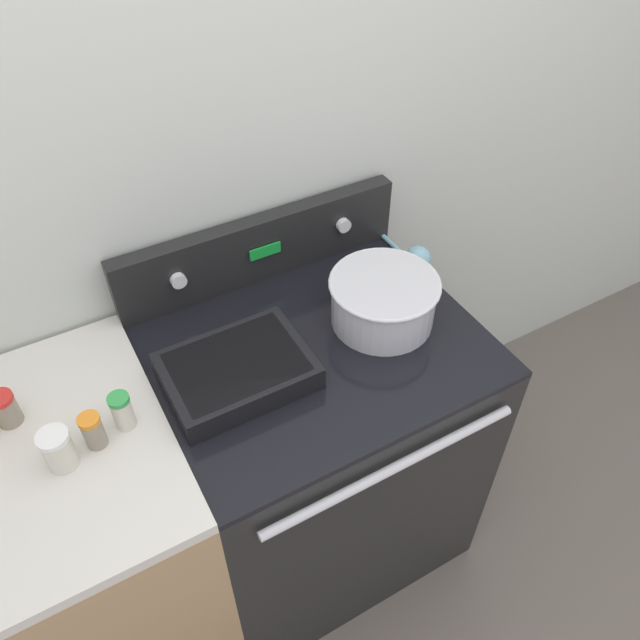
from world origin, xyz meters
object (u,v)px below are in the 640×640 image
at_px(spice_jar_green_cap, 122,411).
at_px(mixing_bowl, 383,298).
at_px(spice_jar_orange_cap, 93,431).
at_px(casserole_dish, 237,370).
at_px(spice_jar_red_cap, 5,409).
at_px(ladle, 414,257).
at_px(spice_jar_white_cap, 58,449).

bearing_deg(spice_jar_green_cap, mixing_bowl, 0.98).
height_order(spice_jar_green_cap, spice_jar_orange_cap, spice_jar_green_cap).
relative_size(mixing_bowl, spice_jar_orange_cap, 3.23).
height_order(mixing_bowl, spice_jar_green_cap, mixing_bowl).
height_order(mixing_bowl, spice_jar_orange_cap, mixing_bowl).
relative_size(casserole_dish, spice_jar_red_cap, 4.03).
bearing_deg(spice_jar_red_cap, ladle, 1.00).
xyz_separation_m(casserole_dish, ladle, (0.61, 0.15, -0.00)).
relative_size(ladle, spice_jar_white_cap, 3.40).
xyz_separation_m(mixing_bowl, ladle, (0.20, 0.14, -0.04)).
height_order(spice_jar_orange_cap, spice_jar_red_cap, spice_jar_orange_cap).
bearing_deg(spice_jar_red_cap, casserole_dish, -14.69).
height_order(spice_jar_orange_cap, spice_jar_white_cap, spice_jar_white_cap).
bearing_deg(spice_jar_white_cap, ladle, 10.37).
bearing_deg(spice_jar_white_cap, mixing_bowl, 3.17).
bearing_deg(spice_jar_green_cap, spice_jar_red_cap, 148.60).
distance_m(spice_jar_green_cap, spice_jar_red_cap, 0.26).
distance_m(casserole_dish, spice_jar_white_cap, 0.41).
bearing_deg(spice_jar_white_cap, spice_jar_green_cap, 13.43).
xyz_separation_m(ladle, spice_jar_white_cap, (-1.02, -0.19, 0.03)).
xyz_separation_m(spice_jar_green_cap, spice_jar_white_cap, (-0.14, -0.03, 0.00)).
bearing_deg(spice_jar_orange_cap, casserole_dish, 4.11).
bearing_deg(spice_jar_red_cap, spice_jar_orange_cap, -45.32).
distance_m(casserole_dish, spice_jar_red_cap, 0.51).
relative_size(ladle, spice_jar_orange_cap, 3.74).
bearing_deg(casserole_dish, mixing_bowl, 0.83).
relative_size(ladle, spice_jar_red_cap, 3.93).
relative_size(spice_jar_green_cap, spice_jar_red_cap, 1.11).
relative_size(mixing_bowl, spice_jar_red_cap, 3.39).
bearing_deg(spice_jar_orange_cap, spice_jar_green_cap, 15.25).
xyz_separation_m(spice_jar_orange_cap, spice_jar_white_cap, (-0.07, -0.02, 0.00)).
bearing_deg(spice_jar_red_cap, spice_jar_white_cap, -65.28).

